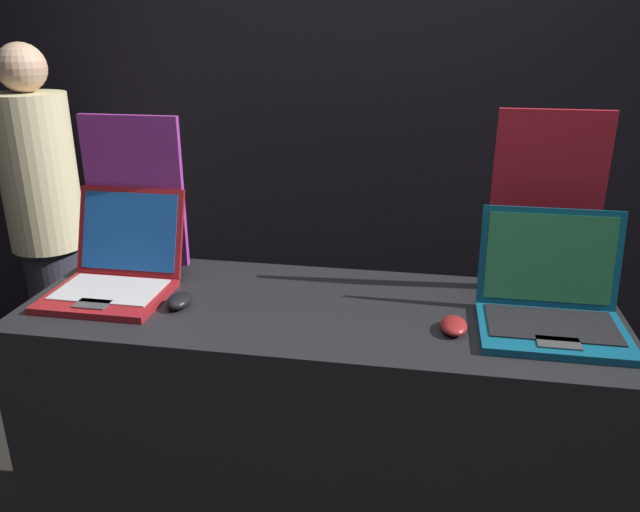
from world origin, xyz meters
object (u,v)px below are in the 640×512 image
object	(u,v)px
laptop_back	(551,302)
laptop_front	(116,270)
promo_stand_front	(136,199)
promo_stand_back	(545,207)
mouse_back	(454,326)
mouse_front	(179,300)
person_bystander	(48,231)

from	to	relation	value
laptop_back	laptop_front	bearing A→B (deg)	179.10
promo_stand_front	promo_stand_back	distance (m)	1.21
laptop_front	laptop_back	xyz separation A→B (m)	(1.21, -0.02, 0.00)
promo_stand_front	mouse_back	bearing A→B (deg)	-15.26
laptop_front	promo_stand_back	bearing A→B (deg)	10.28
laptop_back	promo_stand_back	xyz separation A→B (m)	(0.00, 0.24, 0.18)
mouse_front	mouse_back	bearing A→B (deg)	-1.45
mouse_front	laptop_back	distance (m)	0.99
promo_stand_back	laptop_back	bearing A→B (deg)	-90.00
promo_stand_back	laptop_front	bearing A→B (deg)	-169.72
laptop_front	person_bystander	bearing A→B (deg)	133.57
promo_stand_front	mouse_back	distance (m)	1.02
mouse_front	person_bystander	xyz separation A→B (m)	(-0.95, 0.85, -0.13)
promo_stand_back	person_bystander	xyz separation A→B (m)	(-1.94, 0.55, -0.36)
laptop_front	promo_stand_back	xyz separation A→B (m)	(1.21, 0.22, 0.19)
laptop_front	mouse_back	bearing A→B (deg)	-5.81
mouse_back	person_bystander	xyz separation A→B (m)	(-1.70, 0.87, -0.13)
mouse_front	person_bystander	bearing A→B (deg)	138.30
person_bystander	mouse_front	bearing A→B (deg)	-41.70
promo_stand_back	promo_stand_front	bearing A→B (deg)	-177.44
promo_stand_front	mouse_front	bearing A→B (deg)	-47.94
laptop_back	person_bystander	world-z (taller)	person_bystander
laptop_front	laptop_back	size ratio (longest dim) A/B	1.00
laptop_back	person_bystander	size ratio (longest dim) A/B	0.22
laptop_back	person_bystander	distance (m)	2.10
mouse_front	laptop_back	xyz separation A→B (m)	(0.99, 0.06, 0.05)
promo_stand_front	person_bystander	world-z (taller)	person_bystander
laptop_front	mouse_back	size ratio (longest dim) A/B	3.48
mouse_front	promo_stand_back	xyz separation A→B (m)	(0.99, 0.30, 0.23)
laptop_back	person_bystander	xyz separation A→B (m)	(-1.94, 0.79, -0.18)
promo_stand_front	person_bystander	size ratio (longest dim) A/B	0.30
laptop_back	mouse_back	bearing A→B (deg)	-161.96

